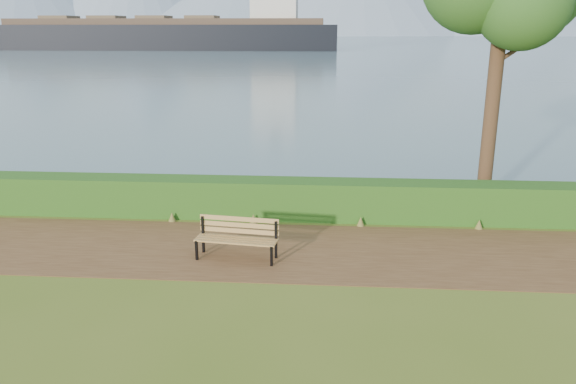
{
  "coord_description": "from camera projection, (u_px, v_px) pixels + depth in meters",
  "views": [
    {
      "loc": [
        0.76,
        -11.28,
        4.78
      ],
      "look_at": [
        -0.16,
        1.2,
        1.1
      ],
      "focal_mm": 35.0,
      "sensor_mm": 36.0,
      "label": 1
    }
  ],
  "objects": [
    {
      "name": "bench",
      "position": [
        237.0,
        235.0,
        11.98
      ],
      "size": [
        1.8,
        0.73,
        0.88
      ],
      "rotation": [
        0.0,
        0.0,
        -0.13
      ],
      "color": "black",
      "rests_on": "ground"
    },
    {
      "name": "water",
      "position": [
        329.0,
        38.0,
        260.97
      ],
      "size": [
        700.0,
        510.0,
        0.0
      ],
      "primitive_type": "cube",
      "color": "slate",
      "rests_on": "ground"
    },
    {
      "name": "hedge",
      "position": [
        298.0,
        199.0,
        14.54
      ],
      "size": [
        32.0,
        0.85,
        1.0
      ],
      "primitive_type": "cube",
      "color": "#1B4614",
      "rests_on": "ground"
    },
    {
      "name": "ground",
      "position": [
        291.0,
        256.0,
        12.19
      ],
      "size": [
        140.0,
        140.0,
        0.0
      ],
      "primitive_type": "plane",
      "color": "#4F631C",
      "rests_on": "ground"
    },
    {
      "name": "cargo_ship",
      "position": [
        179.0,
        34.0,
        122.84
      ],
      "size": [
        74.55,
        12.07,
        22.61
      ],
      "rotation": [
        0.0,
        0.0,
        0.0
      ],
      "color": "black",
      "rests_on": "ground"
    },
    {
      "name": "path",
      "position": [
        292.0,
        251.0,
        12.48
      ],
      "size": [
        40.0,
        3.4,
        0.01
      ],
      "primitive_type": "cube",
      "color": "#52331C",
      "rests_on": "ground"
    }
  ]
}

